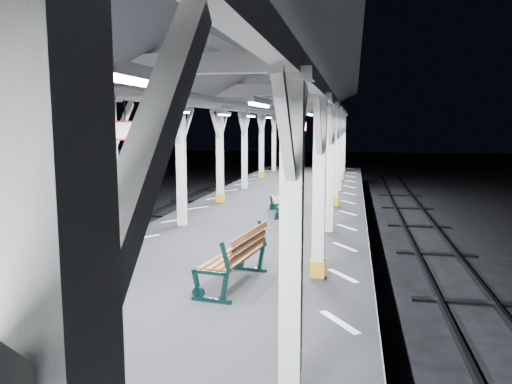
% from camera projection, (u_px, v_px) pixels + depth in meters
% --- Properties ---
extents(ground, '(120.00, 120.00, 0.00)m').
position_uv_depth(ground, '(177.00, 372.00, 7.67)').
color(ground, black).
rests_on(ground, ground).
extents(platform, '(6.00, 50.00, 1.00)m').
position_uv_depth(platform, '(176.00, 341.00, 7.60)').
color(platform, black).
rests_on(platform, ground).
extents(hazard_stripes_left, '(1.00, 48.00, 0.01)m').
position_uv_depth(hazard_stripes_left, '(30.00, 299.00, 7.99)').
color(hazard_stripes_left, silver).
rests_on(hazard_stripes_left, platform).
extents(hazard_stripes_right, '(1.00, 48.00, 0.01)m').
position_uv_depth(hazard_stripes_right, '(339.00, 322.00, 7.06)').
color(hazard_stripes_right, silver).
rests_on(hazard_stripes_right, platform).
extents(canopy, '(5.40, 49.00, 4.65)m').
position_uv_depth(canopy, '(169.00, 69.00, 7.02)').
color(canopy, silver).
rests_on(canopy, platform).
extents(bench_mid, '(0.94, 1.93, 1.00)m').
position_uv_depth(bench_mid, '(238.00, 256.00, 8.58)').
color(bench_mid, black).
rests_on(bench_mid, platform).
extents(bench_far, '(1.04, 1.82, 0.93)m').
position_uv_depth(bench_far, '(285.00, 199.00, 15.34)').
color(bench_far, black).
rests_on(bench_far, platform).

